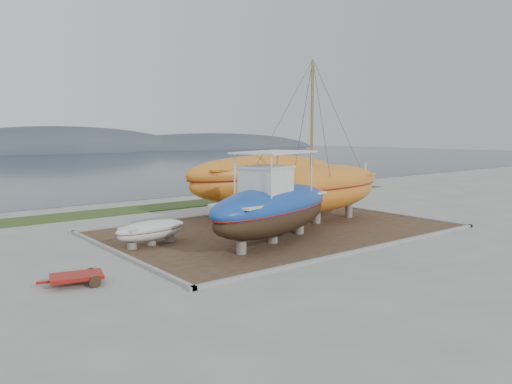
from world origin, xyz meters
TOP-DOWN VIEW (x-y plane):
  - ground at (0.00, 0.00)m, footprint 140.00×140.00m
  - dirt_patch at (0.00, 4.00)m, footprint 18.00×12.00m
  - curb_frame at (0.00, 4.00)m, footprint 18.60×12.60m
  - grass_strip at (0.00, 15.50)m, footprint 44.00×3.00m
  - sea at (0.00, 70.00)m, footprint 260.00×100.00m
  - blue_caique at (-2.39, 1.60)m, footprint 9.58×5.52m
  - white_dinghy at (-7.18, 4.84)m, footprint 3.90×1.96m
  - orange_sailboat at (3.00, 3.99)m, footprint 10.60×3.69m
  - orange_bare_hull at (3.06, 8.87)m, footprint 11.63×4.66m
  - red_trailer at (-12.00, 0.99)m, footprint 2.89×1.93m

SIDE VIEW (x-z plane):
  - ground at x=0.00m, z-range 0.00..0.00m
  - sea at x=0.00m, z-range -0.02..0.02m
  - dirt_patch at x=0.00m, z-range 0.00..0.06m
  - grass_strip at x=0.00m, z-range 0.00..0.08m
  - curb_frame at x=0.00m, z-range 0.00..0.15m
  - red_trailer at x=-12.00m, z-range 0.00..0.38m
  - white_dinghy at x=-7.18m, z-range 0.06..1.18m
  - orange_bare_hull at x=3.06m, z-range 0.06..3.77m
  - blue_caique at x=-2.39m, z-range 0.06..4.46m
  - orange_sailboat at x=3.00m, z-range 0.06..9.37m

